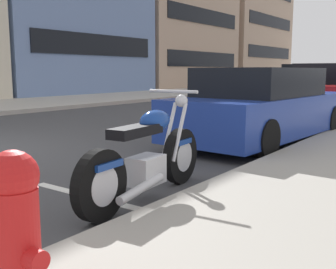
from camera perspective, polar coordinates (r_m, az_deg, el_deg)
The scene contains 10 objects.
sidewalk_far_curb at distance 20.40m, azimuth -6.80°, elevation 5.18°, with size 120.00×5.00×0.14m, color #ADA89E.
parking_stall_stripe at distance 4.38m, azimuth -8.68°, elevation -9.03°, with size 0.12×2.20×0.01m, color silver.
parked_motorcycle at distance 4.30m, azimuth -2.86°, elevation -3.32°, with size 2.15×0.62×1.13m.
parked_car_near_corner at distance 8.07m, azimuth 13.08°, elevation 3.79°, with size 4.69×2.01×1.39m.
parked_car_far_down_curb at distance 13.11m, azimuth 21.41°, elevation 5.46°, with size 4.65×2.04×1.55m.
crossing_truck at distance 32.31m, azimuth 19.28°, elevation 7.66°, with size 2.50×5.62×1.84m.
car_opposite_curb at distance 25.65m, azimuth 11.80°, elevation 7.10°, with size 4.50×1.88×1.41m.
fire_hydrant at distance 2.07m, azimuth -20.35°, elevation -12.95°, with size 0.24×0.36×0.85m.
townhouse_corner_block at distance 34.34m, azimuth -2.22°, elevation 14.93°, with size 11.25×9.99×10.01m.
townhouse_far_uphill at distance 45.49m, azimuth 7.21°, elevation 16.13°, with size 12.01×11.56×14.37m.
Camera 1 is at (-2.95, -6.84, 1.34)m, focal length 43.93 mm.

